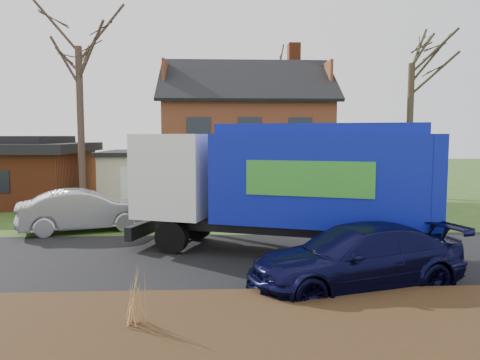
{
  "coord_description": "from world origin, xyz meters",
  "views": [
    {
      "loc": [
        0.35,
        -13.71,
        3.72
      ],
      "look_at": [
        1.13,
        2.5,
        2.17
      ],
      "focal_mm": 35.0,
      "sensor_mm": 36.0,
      "label": 1
    }
  ],
  "objects": [
    {
      "name": "ground",
      "position": [
        0.0,
        0.0,
        0.0
      ],
      "size": [
        120.0,
        120.0,
        0.0
      ],
      "primitive_type": "plane",
      "color": "#2A4E1A",
      "rests_on": "ground"
    },
    {
      "name": "road",
      "position": [
        0.0,
        0.0,
        0.01
      ],
      "size": [
        80.0,
        7.0,
        0.02
      ],
      "primitive_type": "cube",
      "color": "black",
      "rests_on": "ground"
    },
    {
      "name": "mulch_verge",
      "position": [
        0.0,
        -5.3,
        0.15
      ],
      "size": [
        80.0,
        3.5,
        0.3
      ],
      "primitive_type": "cube",
      "color": "#2F200F",
      "rests_on": "ground"
    },
    {
      "name": "main_house",
      "position": [
        1.49,
        13.91,
        4.03
      ],
      "size": [
        12.95,
        8.95,
        9.26
      ],
      "color": "beige",
      "rests_on": "ground"
    },
    {
      "name": "garbage_truck",
      "position": [
        2.52,
        0.7,
        2.35
      ],
      "size": [
        9.79,
        5.58,
        4.07
      ],
      "rotation": [
        0.0,
        0.0,
        -0.34
      ],
      "color": "black",
      "rests_on": "ground"
    },
    {
      "name": "silver_sedan",
      "position": [
        -4.85,
        4.58,
        0.81
      ],
      "size": [
        5.22,
        3.32,
        1.62
      ],
      "primitive_type": "imported",
      "rotation": [
        0.0,
        0.0,
        1.92
      ],
      "color": "#A0A1A7",
      "rests_on": "ground"
    },
    {
      "name": "navy_wagon",
      "position": [
        3.66,
        -2.86,
        0.78
      ],
      "size": [
        5.79,
        3.6,
        1.57
      ],
      "primitive_type": "imported",
      "rotation": [
        0.0,
        0.0,
        -1.29
      ],
      "color": "black",
      "rests_on": "ground"
    },
    {
      "name": "tree_front_west",
      "position": [
        -6.17,
        9.07,
        9.05
      ],
      "size": [
        3.7,
        3.7,
        10.98
      ],
      "color": "#453329",
      "rests_on": "ground"
    },
    {
      "name": "tree_front_east",
      "position": [
        10.44,
        10.52,
        8.66
      ],
      "size": [
        3.83,
        3.83,
        10.65
      ],
      "color": "#3E3425",
      "rests_on": "ground"
    },
    {
      "name": "tree_back",
      "position": [
        4.7,
        20.74,
        8.77
      ],
      "size": [
        3.32,
        3.32,
        10.52
      ],
      "color": "#3B2C23",
      "rests_on": "ground"
    },
    {
      "name": "grass_clump_mid",
      "position": [
        -1.17,
        -5.42,
        0.81
      ],
      "size": [
        0.36,
        0.3,
        1.02
      ],
      "color": "tan",
      "rests_on": "mulch_verge"
    }
  ]
}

